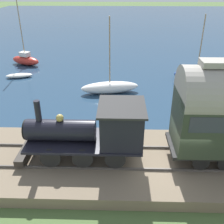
% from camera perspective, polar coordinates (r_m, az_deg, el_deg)
% --- Properties ---
extents(ground_plane, '(200.00, 200.00, 0.00)m').
position_cam_1_polar(ground_plane, '(13.60, 12.65, -12.24)').
color(ground_plane, '#476033').
extents(harbor_water, '(80.00, 80.00, 0.01)m').
position_cam_1_polar(harbor_water, '(54.26, 4.69, 18.18)').
color(harbor_water, navy).
rests_on(harbor_water, ground).
extents(rail_embankment, '(5.55, 56.00, 0.68)m').
position_cam_1_polar(rail_embankment, '(13.55, 12.66, -10.89)').
color(rail_embankment, '#756651').
rests_on(rail_embankment, ground).
extents(steam_locomotive, '(2.37, 5.99, 2.95)m').
position_cam_1_polar(steam_locomotive, '(12.23, -3.26, -3.66)').
color(steam_locomotive, black).
rests_on(steam_locomotive, rail_embankment).
extents(sailboat_red, '(2.47, 3.60, 8.35)m').
position_cam_1_polar(sailboat_red, '(30.36, -18.32, 10.83)').
color(sailboat_red, '#B72D23').
rests_on(sailboat_red, harbor_water).
extents(sailboat_blue, '(2.81, 4.35, 5.84)m').
position_cam_1_polar(sailboat_blue, '(25.22, 17.88, 7.52)').
color(sailboat_blue, '#335199').
rests_on(sailboat_blue, harbor_water).
extents(sailboat_white, '(2.19, 4.90, 6.02)m').
position_cam_1_polar(sailboat_white, '(21.53, -0.47, 5.44)').
color(sailboat_white, white).
rests_on(sailboat_white, harbor_water).
extents(rowboat_off_pier, '(1.40, 2.56, 0.38)m').
position_cam_1_polar(rowboat_off_pier, '(26.62, -19.55, 7.50)').
color(rowboat_off_pier, silver).
rests_on(rowboat_off_pier, harbor_water).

